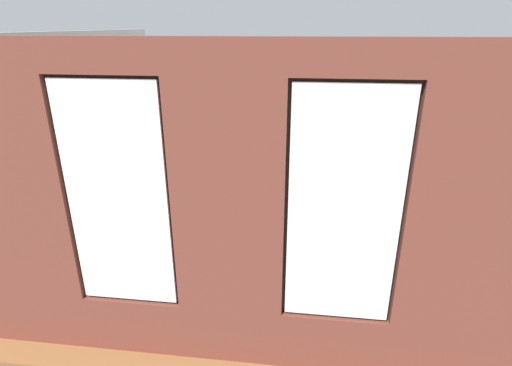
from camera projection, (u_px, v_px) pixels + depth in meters
ground_plane at (262, 230)px, 6.67m from camera, size 6.21×6.34×0.10m
brick_wall_with_windows at (228, 225)px, 3.53m from camera, size 5.61×0.30×3.07m
white_wall_right at (86, 136)px, 6.22m from camera, size 0.10×5.34×3.07m
couch_by_window at (202, 286)px, 4.61m from camera, size 1.83×0.87×0.80m
couch_left at (400, 228)px, 5.93m from camera, size 0.97×2.04×0.80m
coffee_table at (255, 193)px, 6.98m from camera, size 1.54×0.74×0.46m
cup_ceramic at (280, 186)px, 7.02m from camera, size 0.07×0.07×0.09m
table_plant_small at (245, 180)px, 7.02m from camera, size 0.17×0.17×0.27m
remote_gray at (228, 191)px, 6.91m from camera, size 0.17×0.06×0.02m
remote_silver at (255, 190)px, 6.96m from camera, size 0.17×0.12×0.02m
remote_black at (261, 193)px, 6.84m from camera, size 0.11×0.18×0.02m
media_console at (119, 206)px, 6.79m from camera, size 0.96×0.42×0.55m
tv_flatscreen at (114, 168)px, 6.54m from camera, size 1.22×0.20×0.80m
papasan_chair at (280, 163)px, 8.44m from camera, size 1.01×1.01×0.66m
potted_plant_near_tv at (122, 207)px, 5.69m from camera, size 0.87×0.85×1.41m
potted_plant_corner_near_left at (384, 153)px, 8.12m from camera, size 0.90×0.80×1.34m
potted_plant_between_couches at (324, 258)px, 4.34m from camera, size 0.81×0.80×1.36m
potted_plant_beside_window_right at (96, 262)px, 4.55m from camera, size 0.59×0.59×0.98m
potted_plant_by_left_couch at (361, 190)px, 7.32m from camera, size 0.34×0.34×0.49m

